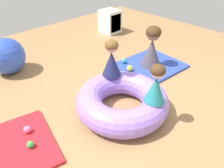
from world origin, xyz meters
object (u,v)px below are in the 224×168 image
play_ball_teal (124,61)px  play_ball_green (30,145)px  inflatable_cushion (122,101)px  adult_seated (152,47)px  child_in_teal (156,84)px  exercise_ball_large (6,56)px  child_in_navy (112,58)px  play_ball_yellow (130,68)px  play_ball_pink (27,129)px  storage_cube (111,22)px

play_ball_teal → play_ball_green: size_ratio=1.10×
inflatable_cushion → adult_seated: adult_seated is taller
child_in_teal → exercise_ball_large: (-0.80, 2.60, -0.28)m
exercise_ball_large → play_ball_teal: bearing=-37.3°
child_in_navy → exercise_ball_large: 2.00m
play_ball_yellow → exercise_ball_large: (-1.54, 1.55, 0.23)m
play_ball_yellow → play_ball_pink: play_ball_yellow is taller
inflatable_cushion → play_ball_yellow: inflatable_cushion is taller
play_ball_teal → play_ball_yellow: (-0.14, -0.27, 0.01)m
storage_cube → exercise_ball_large: bearing=-176.2°
child_in_navy → storage_cube: 2.73m
child_in_navy → play_ball_teal: bearing=72.1°
play_ball_green → exercise_ball_large: bearing=73.4°
child_in_navy → play_ball_green: (-1.44, -0.14, -0.54)m
play_ball_teal → child_in_teal: bearing=-123.6°
inflatable_cushion → storage_cube: (2.05, 2.36, 0.10)m
child_in_navy → play_ball_yellow: (0.68, 0.23, -0.53)m
play_ball_yellow → storage_cube: storage_cube is taller
play_ball_teal → storage_cube: 1.81m
play_ball_green → storage_cube: size_ratio=0.15×
child_in_navy → adult_seated: 1.16m
child_in_navy → inflatable_cushion: bearing=-74.3°
child_in_navy → play_ball_yellow: 0.89m
child_in_teal → child_in_navy: (0.06, 0.82, 0.02)m
child_in_teal → inflatable_cushion: bearing=-47.0°
child_in_teal → storage_cube: (1.93, 2.79, -0.33)m
exercise_ball_large → storage_cube: (2.73, 0.18, -0.04)m
inflatable_cushion → play_ball_pink: inflatable_cushion is taller
inflatable_cushion → play_ball_yellow: size_ratio=11.90×
child_in_navy → adult_seated: child_in_navy is taller
play_ball_yellow → storage_cube: size_ratio=0.19×
storage_cube → inflatable_cushion: bearing=-131.0°
play_ball_teal → play_ball_green: play_ball_teal is taller
storage_cube → adult_seated: bearing=-111.7°
inflatable_cushion → exercise_ball_large: (-0.68, 2.18, 0.14)m
inflatable_cushion → play_ball_teal: 1.35m
child_in_navy → play_ball_green: 1.54m
adult_seated → play_ball_pink: (-2.48, -0.01, -0.32)m
play_ball_green → play_ball_yellow: (2.11, 0.37, 0.01)m
child_in_navy → storage_cube: child_in_navy is taller
child_in_teal → play_ball_pink: size_ratio=5.38×
play_ball_yellow → storage_cube: 2.11m
child_in_teal → play_ball_teal: (0.88, 1.32, -0.52)m
child_in_navy → exercise_ball_large: child_in_navy is taller
play_ball_teal → exercise_ball_large: size_ratio=0.14×
child_in_navy → child_in_teal: bearing=-53.5°
inflatable_cushion → child_in_navy: (0.19, 0.40, 0.44)m
adult_seated → play_ball_pink: 2.50m
play_ball_teal → storage_cube: bearing=54.3°
child_in_navy → exercise_ball_large: size_ratio=0.84×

